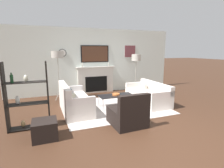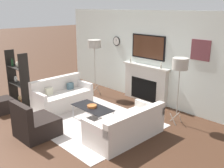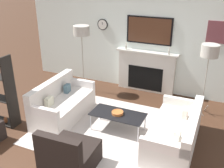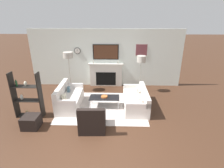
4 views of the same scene
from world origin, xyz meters
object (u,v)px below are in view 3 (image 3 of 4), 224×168
at_px(couch_right, 176,133).
at_px(armchair, 69,157).
at_px(couch_left, 62,105).
at_px(floor_lamp_right, 210,52).
at_px(floor_lamp_left, 81,32).
at_px(coffee_table, 118,115).
at_px(decorative_bowl, 118,113).

bearing_deg(couch_right, armchair, -136.07).
bearing_deg(couch_left, floor_lamp_right, 27.62).
xyz_separation_m(floor_lamp_left, floor_lamp_right, (3.14, 0.00, -0.15)).
distance_m(floor_lamp_left, floor_lamp_right, 3.14).
bearing_deg(couch_left, coffee_table, 0.92).
xyz_separation_m(couch_right, floor_lamp_right, (0.30, 1.48, 1.22)).
relative_size(couch_right, floor_lamp_left, 0.99).
distance_m(couch_left, coffee_table, 1.35).
distance_m(couch_right, armchair, 2.02).
relative_size(decorative_bowl, floor_lamp_left, 0.14).
bearing_deg(decorative_bowl, coffee_table, 36.44).
bearing_deg(floor_lamp_right, couch_left, -152.38).
relative_size(coffee_table, floor_lamp_right, 0.67).
xyz_separation_m(armchair, floor_lamp_right, (1.76, 2.88, 1.21)).
height_order(coffee_table, decorative_bowl, decorative_bowl).
relative_size(couch_left, floor_lamp_right, 1.00).
bearing_deg(armchair, floor_lamp_right, 58.65).
xyz_separation_m(couch_right, armchair, (-1.45, -1.40, 0.00)).
xyz_separation_m(coffee_table, floor_lamp_left, (-1.65, 1.46, 1.27)).
distance_m(couch_left, couch_right, 2.54).
relative_size(couch_left, decorative_bowl, 6.73).
xyz_separation_m(armchair, decorative_bowl, (0.26, 1.42, 0.15)).
bearing_deg(armchair, coffee_table, 79.42).
bearing_deg(couch_right, couch_left, -179.95).
xyz_separation_m(armchair, coffee_table, (0.27, 1.42, 0.09)).
relative_size(armchair, decorative_bowl, 3.53).
bearing_deg(couch_right, floor_lamp_right, 78.46).
relative_size(armchair, floor_lamp_left, 0.48).
height_order(couch_left, couch_right, couch_left).
bearing_deg(decorative_bowl, couch_right, -0.67).
relative_size(armchair, coffee_table, 0.77).
distance_m(couch_right, floor_lamp_left, 3.48).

